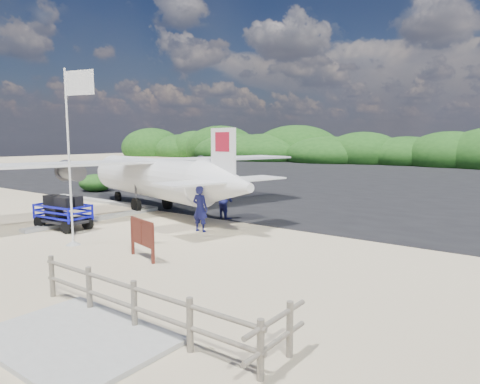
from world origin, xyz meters
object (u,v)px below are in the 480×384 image
object	(u,v)px
signboard	(143,259)
crew_b	(224,200)
flagpole	(73,245)
crew_a	(200,209)
baggage_cart	(64,229)

from	to	relation	value
signboard	crew_b	world-z (taller)	crew_b
flagpole	crew_b	size ratio (longest dim) A/B	3.40
flagpole	signboard	distance (m)	3.39
crew_a	crew_b	world-z (taller)	crew_a
signboard	crew_a	world-z (taller)	crew_a
signboard	crew_b	size ratio (longest dim) A/B	0.87
signboard	crew_b	xyz separation A→B (m)	(-2.19, 6.85, 0.90)
crew_a	crew_b	size ratio (longest dim) A/B	1.05
baggage_cart	crew_b	distance (m)	7.11
crew_a	signboard	bearing A→B (deg)	99.63
baggage_cart	flagpole	bearing A→B (deg)	-30.53
baggage_cart	signboard	bearing A→B (deg)	-14.63
baggage_cart	crew_a	world-z (taller)	crew_a
baggage_cart	flagpole	distance (m)	3.03
baggage_cart	crew_b	size ratio (longest dim) A/B	1.39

